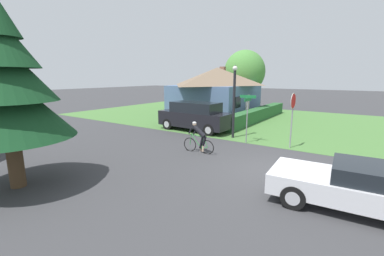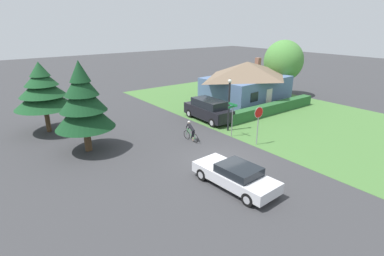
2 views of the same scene
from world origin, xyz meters
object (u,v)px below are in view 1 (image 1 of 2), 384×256
at_px(street_name_sign, 247,110).
at_px(conifer_tall_near, 4,84).
at_px(stop_sign, 293,109).
at_px(cyclist, 199,138).
at_px(sedan_left_lane, 366,188).
at_px(street_lamp, 234,97).
at_px(deciduous_tree_right, 244,72).
at_px(cottage_house, 217,91).
at_px(parked_suv_right, 195,116).

relative_size(street_name_sign, conifer_tall_near, 0.43).
bearing_deg(stop_sign, cyclist, -43.11).
bearing_deg(stop_sign, sedan_left_lane, 33.91).
bearing_deg(street_lamp, deciduous_tree_right, 20.84).
bearing_deg(street_name_sign, conifer_tall_near, 157.46).
xyz_separation_m(cottage_house, conifer_tall_near, (-18.06, -2.48, 1.08)).
height_order(cyclist, deciduous_tree_right, deciduous_tree_right).
xyz_separation_m(sedan_left_lane, conifer_tall_near, (-4.56, 9.53, 2.70)).
bearing_deg(sedan_left_lane, conifer_tall_near, 22.25).
xyz_separation_m(cottage_house, street_name_sign, (-8.39, -6.49, -0.47)).
relative_size(cyclist, street_lamp, 0.39).
xyz_separation_m(conifer_tall_near, deciduous_tree_right, (23.80, 2.23, 0.73)).
bearing_deg(sedan_left_lane, cyclist, -20.67).
height_order(parked_suv_right, deciduous_tree_right, deciduous_tree_right).
bearing_deg(cyclist, stop_sign, -138.69).
height_order(parked_suv_right, conifer_tall_near, conifer_tall_near).
distance_m(cyclist, street_name_sign, 3.42).
bearing_deg(stop_sign, conifer_tall_near, -29.38).
bearing_deg(sedan_left_lane, stop_sign, -62.26).
bearing_deg(deciduous_tree_right, cottage_house, 177.50).
relative_size(cottage_house, deciduous_tree_right, 1.50).
distance_m(stop_sign, deciduous_tree_right, 16.38).
bearing_deg(deciduous_tree_right, cyclist, -163.51).
bearing_deg(cottage_house, stop_sign, -136.67).
relative_size(parked_suv_right, deciduous_tree_right, 0.78).
xyz_separation_m(stop_sign, conifer_tall_near, (-9.96, 6.27, 1.36)).
bearing_deg(cyclist, deciduous_tree_right, -76.25).
distance_m(street_name_sign, deciduous_tree_right, 15.61).
xyz_separation_m(cyclist, parked_suv_right, (4.19, 3.01, 0.25)).
distance_m(cottage_house, cyclist, 12.69).
height_order(street_name_sign, conifer_tall_near, conifer_tall_near).
bearing_deg(sedan_left_lane, street_lamp, -44.49).
bearing_deg(deciduous_tree_right, street_name_sign, -156.16).
distance_m(stop_sign, street_name_sign, 2.29).
height_order(cyclist, conifer_tall_near, conifer_tall_near).
xyz_separation_m(street_name_sign, conifer_tall_near, (-9.67, 4.01, 1.55)).
xyz_separation_m(parked_suv_right, deciduous_tree_right, (12.97, 2.07, 3.13)).
relative_size(cyclist, street_name_sign, 0.63).
bearing_deg(street_name_sign, cyclist, 158.99).
height_order(sedan_left_lane, cyclist, cyclist).
height_order(stop_sign, deciduous_tree_right, deciduous_tree_right).
xyz_separation_m(cyclist, stop_sign, (3.31, -3.42, 1.29)).
distance_m(sedan_left_lane, street_lamp, 8.99).
bearing_deg(deciduous_tree_right, conifer_tall_near, -174.66).
height_order(street_lamp, deciduous_tree_right, deciduous_tree_right).
distance_m(sedan_left_lane, street_name_sign, 7.60).
height_order(stop_sign, street_name_sign, stop_sign).
relative_size(sedan_left_lane, stop_sign, 1.75).
relative_size(sedan_left_lane, conifer_tall_near, 0.80).
distance_m(stop_sign, street_lamp, 3.44).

